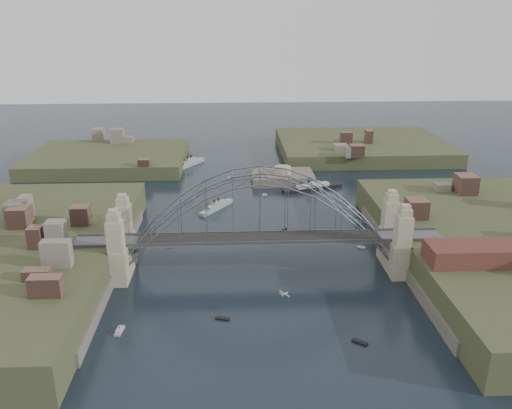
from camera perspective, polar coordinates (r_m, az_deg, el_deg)
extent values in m
plane|color=black|center=(125.17, 0.39, -7.12)|extent=(500.00, 500.00, 0.00)
cube|color=#505053|center=(121.75, 0.40, -3.76)|extent=(84.00, 6.00, 0.70)
cube|color=#4F535B|center=(118.79, 0.48, -4.10)|extent=(84.00, 0.25, 0.50)
cube|color=#4F535B|center=(124.29, 0.33, -2.97)|extent=(84.00, 0.25, 0.50)
cube|color=black|center=(121.53, 0.40, -3.52)|extent=(55.20, 5.20, 0.35)
cube|color=gray|center=(119.42, -14.79, -4.51)|extent=(3.40, 3.40, 17.70)
cube|color=gray|center=(128.41, -13.92, -2.67)|extent=(3.40, 3.40, 17.70)
cube|color=gray|center=(122.59, 15.43, -3.92)|extent=(3.40, 3.40, 17.70)
cube|color=gray|center=(131.36, 14.14, -2.18)|extent=(3.40, 3.40, 17.70)
cube|color=gray|center=(125.85, -14.15, -5.59)|extent=(4.08, 13.80, 8.00)
cube|color=gray|center=(128.86, 14.58, -5.01)|extent=(4.08, 13.80, 8.00)
cube|color=#3A4022|center=(134.54, -25.27, -6.21)|extent=(50.00, 90.00, 12.00)
cube|color=#595148|center=(128.00, -15.80, -6.79)|extent=(6.00, 70.00, 4.00)
cube|color=#3A4022|center=(139.70, 24.99, -5.22)|extent=(50.00, 90.00, 12.00)
cube|color=#595148|center=(131.33, 16.14, -6.12)|extent=(6.00, 70.00, 4.00)
cube|color=#3A4022|center=(219.45, -15.52, 4.26)|extent=(60.00, 45.00, 9.00)
cube|color=#3A4022|center=(235.16, 11.24, 5.68)|extent=(70.00, 55.00, 9.50)
cube|color=#595148|center=(191.08, 2.86, 2.38)|extent=(22.00, 16.00, 7.00)
cylinder|color=gray|center=(189.72, 2.89, 3.74)|extent=(6.00, 6.00, 2.40)
cube|color=#592D26|center=(119.09, 22.53, -4.89)|extent=(20.00, 8.00, 4.00)
cube|color=#505053|center=(110.14, 22.48, -12.44)|extent=(4.00, 22.00, 1.40)
cube|color=#999FA1|center=(163.61, -4.25, -0.38)|extent=(10.39, 14.15, 1.39)
cube|color=#999FA1|center=(163.25, -4.26, -0.04)|extent=(6.06, 8.02, 1.04)
cube|color=#999FA1|center=(162.99, -4.27, 0.22)|extent=(3.12, 3.88, 0.69)
cylinder|color=black|center=(161.95, -4.50, 0.31)|extent=(0.75, 0.75, 1.39)
cylinder|color=black|center=(163.63, -4.06, 0.53)|extent=(0.75, 0.75, 1.39)
cylinder|color=#4F535B|center=(159.27, -5.24, -0.12)|extent=(0.14, 0.14, 3.47)
cylinder|color=#4F535B|center=(166.47, -3.35, 0.83)|extent=(0.14, 0.14, 3.47)
cube|color=#999FA1|center=(212.10, -7.15, 4.29)|extent=(11.16, 15.67, 1.71)
cube|color=#999FA1|center=(211.76, -7.16, 4.62)|extent=(6.53, 8.87, 1.28)
cube|color=#999FA1|center=(211.52, -7.17, 4.87)|extent=(3.38, 4.30, 0.85)
cylinder|color=black|center=(210.41, -7.37, 4.99)|extent=(0.85, 0.85, 1.71)
cylinder|color=black|center=(212.25, -6.99, 5.14)|extent=(0.85, 0.85, 1.71)
cylinder|color=#4F535B|center=(207.46, -8.02, 4.69)|extent=(0.17, 0.17, 4.27)
cylinder|color=#4F535B|center=(215.35, -6.36, 5.32)|extent=(0.17, 0.17, 4.27)
cube|color=black|center=(181.95, 6.10, 1.68)|extent=(21.47, 10.20, 1.58)
cube|color=#BABBB6|center=(181.59, 6.11, 2.04)|extent=(12.01, 6.17, 1.19)
cube|color=#BABBB6|center=(181.32, 6.12, 2.31)|extent=(5.67, 3.39, 0.79)
cylinder|color=black|center=(180.41, 5.71, 2.46)|extent=(1.07, 1.07, 1.58)
cylinder|color=black|center=(181.83, 6.55, 2.57)|extent=(1.07, 1.07, 1.58)
cylinder|color=#4F535B|center=(178.24, 4.28, 2.22)|extent=(0.16, 0.16, 3.96)
cylinder|color=#4F535B|center=(184.29, 7.92, 2.68)|extent=(0.16, 0.16, 3.96)
cube|color=#A9ADB1|center=(104.15, 3.09, -9.57)|extent=(1.45, 1.08, 0.27)
cube|color=#A9ADB1|center=(104.13, 3.09, -9.55)|extent=(1.90, 2.73, 0.06)
cube|color=#A9ADB1|center=(103.65, 2.75, -9.63)|extent=(0.65, 0.89, 0.34)
cube|color=#BABBB6|center=(139.03, -9.17, -4.45)|extent=(2.32, 0.99, 0.45)
cylinder|color=#4F535B|center=(138.60, -9.19, -4.06)|extent=(0.08, 0.08, 2.20)
cone|color=silver|center=(138.60, -9.19, -4.06)|extent=(1.35, 1.13, 1.92)
cube|color=#BABBB6|center=(147.95, 3.10, -2.68)|extent=(1.66, 1.71, 0.45)
cube|color=#BABBB6|center=(106.96, -3.63, -12.15)|extent=(2.95, 1.64, 0.45)
cube|color=#BABBB6|center=(166.82, 10.04, -0.31)|extent=(1.62, 2.08, 0.45)
cube|color=#BABBB6|center=(175.59, -12.04, 0.59)|extent=(2.06, 3.69, 0.45)
cube|color=#BABBB6|center=(175.23, 0.93, 1.00)|extent=(1.81, 0.76, 0.45)
cube|color=#BABBB6|center=(175.10, 0.93, 1.12)|extent=(1.10, 0.60, 0.40)
cylinder|color=black|center=(174.96, 0.93, 1.26)|extent=(0.16, 0.16, 0.70)
cube|color=#BABBB6|center=(101.87, 11.10, -14.33)|extent=(2.87, 2.53, 0.45)
cube|color=#BABBB6|center=(194.42, -2.86, 2.89)|extent=(1.89, 1.74, 0.45)
cube|color=#BABBB6|center=(139.20, 11.24, -4.56)|extent=(2.14, 1.54, 0.45)
cube|color=#BABBB6|center=(106.26, -14.46, -13.05)|extent=(1.57, 3.60, 0.45)
cube|color=#BABBB6|center=(106.05, -14.48, -12.87)|extent=(1.23, 2.20, 0.40)
cylinder|color=black|center=(105.81, -14.50, -12.67)|extent=(0.16, 0.16, 0.70)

